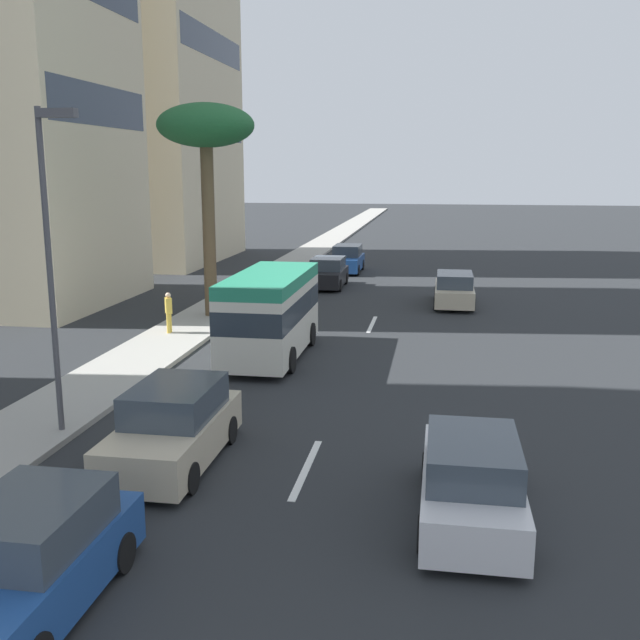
{
  "coord_description": "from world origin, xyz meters",
  "views": [
    {
      "loc": [
        -2.83,
        -2.68,
        6.29
      ],
      "look_at": [
        18.87,
        0.93,
        1.7
      ],
      "focal_mm": 40.84,
      "sensor_mm": 36.0,
      "label": 1
    }
  ],
  "objects_px": {
    "minibus_fifth": "(270,312)",
    "palm_tree": "(206,132)",
    "pedestrian_near_lamp": "(169,311)",
    "car_seventh": "(174,427)",
    "car_second": "(347,259)",
    "car_sixth": "(328,273)",
    "car_third": "(454,290)",
    "street_lamp": "(52,239)",
    "car_lead": "(28,562)",
    "car_fourth": "(471,480)"
  },
  "relations": [
    {
      "from": "car_sixth",
      "to": "minibus_fifth",
      "type": "bearing_deg",
      "value": 1.46
    },
    {
      "from": "car_second",
      "to": "car_third",
      "type": "distance_m",
      "value": 12.04
    },
    {
      "from": "car_second",
      "to": "pedestrian_near_lamp",
      "type": "relative_size",
      "value": 2.66
    },
    {
      "from": "minibus_fifth",
      "to": "palm_tree",
      "type": "distance_m",
      "value": 9.42
    },
    {
      "from": "pedestrian_near_lamp",
      "to": "street_lamp",
      "type": "xyz_separation_m",
      "value": [
        -10.42,
        -1.36,
        3.71
      ]
    },
    {
      "from": "street_lamp",
      "to": "car_sixth",
      "type": "bearing_deg",
      "value": -6.88
    },
    {
      "from": "car_second",
      "to": "car_third",
      "type": "relative_size",
      "value": 0.89
    },
    {
      "from": "car_seventh",
      "to": "street_lamp",
      "type": "distance_m",
      "value": 5.15
    },
    {
      "from": "car_sixth",
      "to": "street_lamp",
      "type": "bearing_deg",
      "value": -6.88
    },
    {
      "from": "car_lead",
      "to": "street_lamp",
      "type": "relative_size",
      "value": 0.55
    },
    {
      "from": "pedestrian_near_lamp",
      "to": "street_lamp",
      "type": "height_order",
      "value": "street_lamp"
    },
    {
      "from": "car_second",
      "to": "pedestrian_near_lamp",
      "type": "height_order",
      "value": "pedestrian_near_lamp"
    },
    {
      "from": "palm_tree",
      "to": "car_seventh",
      "type": "bearing_deg",
      "value": -165.15
    },
    {
      "from": "minibus_fifth",
      "to": "palm_tree",
      "type": "bearing_deg",
      "value": -146.02
    },
    {
      "from": "car_seventh",
      "to": "car_third",
      "type": "bearing_deg",
      "value": 162.57
    },
    {
      "from": "car_lead",
      "to": "car_seventh",
      "type": "height_order",
      "value": "car_seventh"
    },
    {
      "from": "street_lamp",
      "to": "palm_tree",
      "type": "bearing_deg",
      "value": 3.41
    },
    {
      "from": "car_second",
      "to": "street_lamp",
      "type": "distance_m",
      "value": 29.47
    },
    {
      "from": "car_lead",
      "to": "car_second",
      "type": "relative_size",
      "value": 1.01
    },
    {
      "from": "car_second",
      "to": "car_seventh",
      "type": "relative_size",
      "value": 0.94
    },
    {
      "from": "pedestrian_near_lamp",
      "to": "car_seventh",
      "type": "bearing_deg",
      "value": -9.44
    },
    {
      "from": "car_sixth",
      "to": "palm_tree",
      "type": "height_order",
      "value": "palm_tree"
    },
    {
      "from": "car_second",
      "to": "palm_tree",
      "type": "bearing_deg",
      "value": -14.52
    },
    {
      "from": "car_seventh",
      "to": "car_lead",
      "type": "bearing_deg",
      "value": -1.07
    },
    {
      "from": "car_third",
      "to": "car_sixth",
      "type": "xyz_separation_m",
      "value": [
        4.23,
        6.66,
        0.02
      ]
    },
    {
      "from": "palm_tree",
      "to": "car_second",
      "type": "bearing_deg",
      "value": -14.52
    },
    {
      "from": "car_seventh",
      "to": "car_second",
      "type": "bearing_deg",
      "value": -179.82
    },
    {
      "from": "car_sixth",
      "to": "car_lead",
      "type": "bearing_deg",
      "value": 0.55
    },
    {
      "from": "car_sixth",
      "to": "car_seventh",
      "type": "distance_m",
      "value": 24.18
    },
    {
      "from": "minibus_fifth",
      "to": "pedestrian_near_lamp",
      "type": "bearing_deg",
      "value": -117.76
    },
    {
      "from": "car_lead",
      "to": "palm_tree",
      "type": "distance_m",
      "value": 22.12
    },
    {
      "from": "car_lead",
      "to": "car_third",
      "type": "distance_m",
      "value": 26.28
    },
    {
      "from": "car_sixth",
      "to": "pedestrian_near_lamp",
      "type": "xyz_separation_m",
      "value": [
        -12.62,
        4.14,
        0.24
      ]
    },
    {
      "from": "car_fourth",
      "to": "car_seventh",
      "type": "xyz_separation_m",
      "value": [
        1.63,
        6.26,
        0.05
      ]
    },
    {
      "from": "car_sixth",
      "to": "car_seventh",
      "type": "bearing_deg",
      "value": 0.93
    },
    {
      "from": "palm_tree",
      "to": "car_lead",
      "type": "bearing_deg",
      "value": -169.31
    },
    {
      "from": "minibus_fifth",
      "to": "pedestrian_near_lamp",
      "type": "xyz_separation_m",
      "value": [
        2.38,
        4.52,
        -0.59
      ]
    },
    {
      "from": "car_seventh",
      "to": "street_lamp",
      "type": "xyz_separation_m",
      "value": [
        1.13,
        3.17,
        3.9
      ]
    },
    {
      "from": "car_seventh",
      "to": "minibus_fifth",
      "type": "bearing_deg",
      "value": -179.94
    },
    {
      "from": "car_second",
      "to": "car_sixth",
      "type": "bearing_deg",
      "value": -2.81
    },
    {
      "from": "car_lead",
      "to": "car_third",
      "type": "height_order",
      "value": "car_lead"
    },
    {
      "from": "car_seventh",
      "to": "street_lamp",
      "type": "relative_size",
      "value": 0.59
    },
    {
      "from": "car_fourth",
      "to": "car_third",
      "type": "bearing_deg",
      "value": -0.02
    },
    {
      "from": "car_fourth",
      "to": "palm_tree",
      "type": "relative_size",
      "value": 0.51
    },
    {
      "from": "car_third",
      "to": "street_lamp",
      "type": "xyz_separation_m",
      "value": [
        -18.82,
        9.43,
        3.97
      ]
    },
    {
      "from": "car_fourth",
      "to": "minibus_fifth",
      "type": "relative_size",
      "value": 0.71
    },
    {
      "from": "car_second",
      "to": "minibus_fifth",
      "type": "xyz_separation_m",
      "value": [
        -21.0,
        -0.09,
        0.8
      ]
    },
    {
      "from": "car_third",
      "to": "palm_tree",
      "type": "xyz_separation_m",
      "value": [
        -4.85,
        10.27,
        6.99
      ]
    },
    {
      "from": "minibus_fifth",
      "to": "car_sixth",
      "type": "xyz_separation_m",
      "value": [
        15.0,
        0.38,
        -0.83
      ]
    },
    {
      "from": "car_second",
      "to": "palm_tree",
      "type": "xyz_separation_m",
      "value": [
        -15.08,
        3.91,
        6.94
      ]
    }
  ]
}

